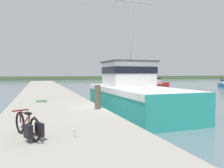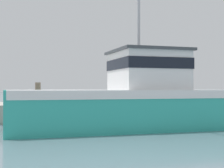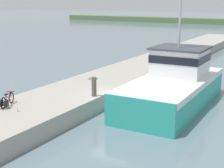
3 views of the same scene
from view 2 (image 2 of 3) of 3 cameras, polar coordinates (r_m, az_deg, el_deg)
The scene contains 5 objects.
ground_plane at distance 16.89m, azimuth -10.02°, elevation -6.75°, with size 320.00×320.00×0.00m, color slate.
dock_pier at distance 19.79m, azimuth -10.99°, elevation -4.49°, with size 4.47×80.00×0.94m, color #A39E93.
fishing_boat_main at distance 15.21m, azimuth 3.45°, elevation -2.51°, with size 3.95×11.69×8.90m.
mooring_post at distance 17.83m, azimuth -12.22°, elevation -1.57°, with size 0.28×0.28×1.13m, color brown.
hose_coil at distance 20.87m, azimuth -2.63°, elevation -2.95°, with size 0.66×0.66×0.04m, color #197A2D.
Camera 2 is at (16.69, -1.91, 1.78)m, focal length 55.00 mm.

